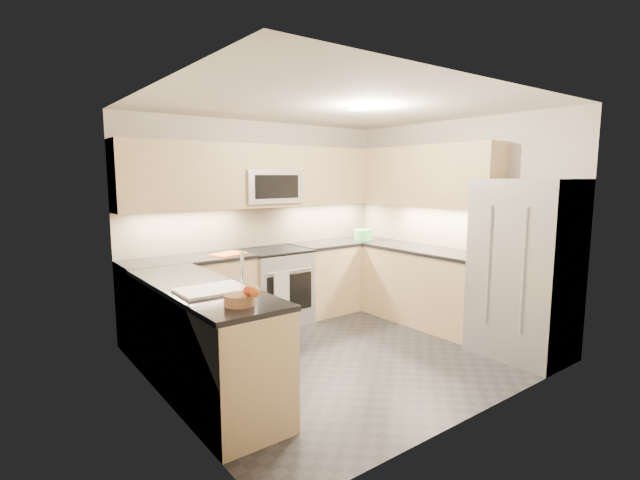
{
  "coord_description": "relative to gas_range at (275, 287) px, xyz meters",
  "views": [
    {
      "loc": [
        -2.95,
        -3.55,
        1.82
      ],
      "look_at": [
        0.0,
        0.35,
        1.15
      ],
      "focal_mm": 26.0,
      "sensor_mm": 36.0,
      "label": 1
    }
  ],
  "objects": [
    {
      "name": "floor",
      "position": [
        0.0,
        -1.28,
        -0.46
      ],
      "size": [
        3.6,
        3.2,
        0.0
      ],
      "primitive_type": "cube",
      "color": "#24242A",
      "rests_on": "ground"
    },
    {
      "name": "ceiling",
      "position": [
        0.0,
        -1.28,
        2.04
      ],
      "size": [
        3.6,
        3.2,
        0.02
      ],
      "primitive_type": "cube",
      "color": "beige",
      "rests_on": "wall_back"
    },
    {
      "name": "wall_back",
      "position": [
        0.0,
        0.32,
        0.79
      ],
      "size": [
        3.6,
        0.02,
        2.5
      ],
      "primitive_type": "cube",
      "color": "beige",
      "rests_on": "floor"
    },
    {
      "name": "wall_front",
      "position": [
        0.0,
        -2.88,
        0.79
      ],
      "size": [
        3.6,
        0.02,
        2.5
      ],
      "primitive_type": "cube",
      "color": "beige",
      "rests_on": "floor"
    },
    {
      "name": "wall_left",
      "position": [
        -1.8,
        -1.28,
        0.79
      ],
      "size": [
        0.02,
        3.2,
        2.5
      ],
      "primitive_type": "cube",
      "color": "beige",
      "rests_on": "floor"
    },
    {
      "name": "wall_right",
      "position": [
        1.8,
        -1.28,
        0.79
      ],
      "size": [
        0.02,
        3.2,
        2.5
      ],
      "primitive_type": "cube",
      "color": "beige",
      "rests_on": "floor"
    },
    {
      "name": "base_cab_back_left",
      "position": [
        -1.09,
        0.02,
        -0.01
      ],
      "size": [
        1.42,
        0.6,
        0.9
      ],
      "primitive_type": "cube",
      "color": "tan",
      "rests_on": "floor"
    },
    {
      "name": "base_cab_back_right",
      "position": [
        1.09,
        0.02,
        -0.01
      ],
      "size": [
        1.42,
        0.6,
        0.9
      ],
      "primitive_type": "cube",
      "color": "tan",
      "rests_on": "floor"
    },
    {
      "name": "base_cab_right",
      "position": [
        1.5,
        -1.12,
        -0.01
      ],
      "size": [
        0.6,
        1.7,
        0.9
      ],
      "primitive_type": "cube",
      "color": "tan",
      "rests_on": "floor"
    },
    {
      "name": "base_cab_peninsula",
      "position": [
        -1.5,
        -1.28,
        -0.01
      ],
      "size": [
        0.6,
        2.0,
        0.9
      ],
      "primitive_type": "cube",
      "color": "tan",
      "rests_on": "floor"
    },
    {
      "name": "countertop_back_left",
      "position": [
        -1.09,
        0.02,
        0.47
      ],
      "size": [
        1.42,
        0.63,
        0.04
      ],
      "primitive_type": "cube",
      "color": "black",
      "rests_on": "base_cab_back_left"
    },
    {
      "name": "countertop_back_right",
      "position": [
        1.09,
        0.02,
        0.47
      ],
      "size": [
        1.42,
        0.63,
        0.04
      ],
      "primitive_type": "cube",
      "color": "black",
      "rests_on": "base_cab_back_right"
    },
    {
      "name": "countertop_right",
      "position": [
        1.5,
        -1.12,
        0.47
      ],
      "size": [
        0.63,
        1.7,
        0.04
      ],
      "primitive_type": "cube",
      "color": "black",
      "rests_on": "base_cab_right"
    },
    {
      "name": "countertop_peninsula",
      "position": [
        -1.5,
        -1.28,
        0.47
      ],
      "size": [
        0.63,
        2.0,
        0.04
      ],
      "primitive_type": "cube",
      "color": "black",
      "rests_on": "base_cab_peninsula"
    },
    {
      "name": "upper_cab_back",
      "position": [
        0.0,
        0.15,
        1.37
      ],
      "size": [
        3.6,
        0.35,
        0.75
      ],
      "primitive_type": "cube",
      "color": "tan",
      "rests_on": "wall_back"
    },
    {
      "name": "upper_cab_right",
      "position": [
        1.62,
        -1.0,
        1.37
      ],
      "size": [
        0.35,
        1.95,
        0.75
      ],
      "primitive_type": "cube",
      "color": "tan",
      "rests_on": "wall_right"
    },
    {
      "name": "backsplash_back",
      "position": [
        0.0,
        0.32,
        0.74
      ],
      "size": [
        3.6,
        0.01,
        0.51
      ],
      "primitive_type": "cube",
      "color": "#C5B68E",
      "rests_on": "wall_back"
    },
    {
      "name": "backsplash_right",
      "position": [
        1.8,
        -0.82,
        0.74
      ],
      "size": [
        0.01,
        2.3,
        0.51
      ],
      "primitive_type": "cube",
      "color": "#C5B68E",
      "rests_on": "wall_right"
    },
    {
      "name": "gas_range",
      "position": [
        0.0,
        0.0,
        0.0
      ],
      "size": [
        0.76,
        0.65,
        0.91
      ],
      "primitive_type": "cube",
      "color": "#ACAEB4",
      "rests_on": "floor"
    },
    {
      "name": "range_cooktop",
      "position": [
        0.0,
        0.0,
        0.46
      ],
      "size": [
        0.76,
        0.65,
        0.03
      ],
      "primitive_type": "cube",
      "color": "black",
      "rests_on": "gas_range"
    },
    {
      "name": "oven_door_glass",
      "position": [
        0.0,
        -0.33,
        -0.01
      ],
      "size": [
        0.62,
        0.02,
        0.45
      ],
      "primitive_type": "cube",
      "color": "black",
      "rests_on": "gas_range"
    },
    {
      "name": "oven_handle",
      "position": [
        0.0,
        -0.35,
        0.26
      ],
      "size": [
        0.6,
        0.02,
        0.02
      ],
      "primitive_type": "cylinder",
      "rotation": [
        0.0,
        1.57,
        0.0
      ],
      "color": "#B2B5BA",
      "rests_on": "gas_range"
    },
    {
      "name": "microwave",
      "position": [
        0.0,
        0.12,
        1.24
      ],
      "size": [
        0.76,
        0.4,
        0.4
      ],
      "primitive_type": "cube",
      "color": "#ABAFB3",
      "rests_on": "upper_cab_back"
    },
    {
      "name": "microwave_door",
      "position": [
        0.0,
        -0.08,
        1.24
      ],
      "size": [
        0.6,
        0.01,
        0.28
      ],
      "primitive_type": "cube",
      "color": "black",
      "rests_on": "microwave"
    },
    {
      "name": "refrigerator",
      "position": [
        1.45,
        -2.43,
        0.45
      ],
      "size": [
        0.7,
        0.9,
        1.8
      ],
      "primitive_type": "cube",
      "color": "#A2A4AA",
      "rests_on": "floor"
    },
    {
      "name": "fridge_handle_left",
      "position": [
        1.08,
        -2.61,
        0.49
      ],
      "size": [
        0.02,
        0.02,
        1.2
      ],
      "primitive_type": "cylinder",
      "color": "#B2B5BA",
      "rests_on": "refrigerator"
    },
    {
      "name": "fridge_handle_right",
      "position": [
        1.08,
        -2.25,
        0.49
      ],
      "size": [
        0.02,
        0.02,
        1.2
      ],
      "primitive_type": "cylinder",
      "color": "#B2B5BA",
      "rests_on": "refrigerator"
    },
    {
      "name": "sink_basin",
      "position": [
        -1.5,
        -1.53,
        0.42
      ],
      "size": [
        0.52,
        0.38,
        0.16
      ],
      "primitive_type": "cube",
      "color": "white",
      "rests_on": "base_cab_peninsula"
    },
    {
      "name": "faucet",
      "position": [
        -1.24,
        -1.53,
        0.62
      ],
      "size": [
        0.03,
        0.03,
        0.28
      ],
      "primitive_type": "cylinder",
      "color": "silver",
      "rests_on": "countertop_peninsula"
    },
    {
      "name": "utensil_bowl",
      "position": [
        1.43,
        -0.04,
        0.56
      ],
      "size": [
        0.31,
        0.31,
        0.14
      ],
      "primitive_type": "cylinder",
      "rotation": [
        0.0,
        0.0,
        0.28
      ],
      "color": "#4AAE51",
      "rests_on": "countertop_back_right"
    },
    {
      "name": "cutting_board",
      "position": [
        -0.64,
        -0.04,
        0.49
      ],
      "size": [
        0.43,
        0.36,
        0.01
      ],
      "primitive_type": "cube",
      "rotation": [
        0.0,
        0.0,
        0.31
      ],
      "color": "#E25A15",
      "rests_on": "countertop_back_left"
    },
    {
      "name": "fruit_basket",
      "position": [
        -1.52,
        -2.01,
        0.52
      ],
      "size": [
        0.21,
        0.21,
        0.08
      ],
      "primitive_type": "cylinder",
      "rotation": [
        0.0,
        0.0,
        0.01
      ],
      "color": "#9E6E49",
      "rests_on": "countertop_peninsula"
    },
    {
      "name": "fruit_apple",
      "position": [
        -1.5,
        -2.1,
        0.6
      ],
      "size": [
        0.07,
        0.07,
        0.07
      ],
      "primitive_type": "sphere",
      "color": "red",
      "rests_on": "fruit_basket"
    },
    {
      "name": "fruit_pear",
      "position": [
        -1.45,
        -2.11,
        0.6
      ],
      "size": [
        0.07,
        0.07,
        0.07
      ],
      "primitive_type": "sphere",
      "color": "#65B64E",
      "rests_on": "fruit_basket"
    },
    {
      "name": "dish_towel_check",
      "position": [
        -0.14,
        -0.37,
        0.1
      ],
      "size": [
        0.19,
        0.06,
        0.36
      ],
      "primitive_type": "cube",
      "rotation": [
        0.0,
        0.0,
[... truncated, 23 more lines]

